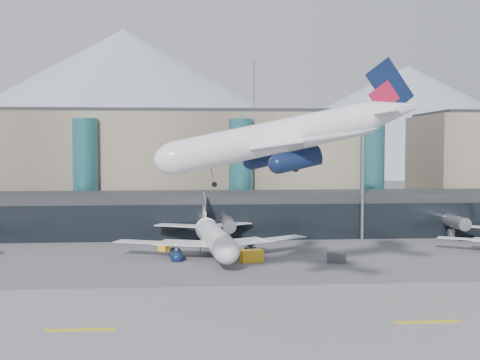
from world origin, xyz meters
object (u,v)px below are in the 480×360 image
(jet_parked_mid, at_px, (212,229))
(lightmast_mid, at_px, (363,175))
(veh_b, at_px, (164,247))
(veh_c, at_px, (336,258))
(veh_h, at_px, (252,256))
(hero_jet, at_px, (301,125))

(jet_parked_mid, bearing_deg, lightmast_mid, -71.43)
(veh_b, bearing_deg, veh_c, -92.29)
(veh_b, distance_m, veh_h, 20.90)
(jet_parked_mid, bearing_deg, hero_jet, -169.49)
(veh_b, distance_m, veh_c, 34.57)
(jet_parked_mid, bearing_deg, veh_b, 58.40)
(lightmast_mid, bearing_deg, hero_jet, -114.11)
(hero_jet, distance_m, jet_parked_mid, 42.07)
(veh_b, bearing_deg, lightmast_mid, -52.30)
(veh_c, bearing_deg, hero_jet, -96.47)
(hero_jet, bearing_deg, veh_b, 108.73)
(veh_h, bearing_deg, jet_parked_mid, 112.92)
(lightmast_mid, height_order, hero_jet, hero_jet)
(hero_jet, bearing_deg, lightmast_mid, 58.33)
(hero_jet, distance_m, veh_b, 50.71)
(hero_jet, bearing_deg, veh_c, 59.14)
(jet_parked_mid, distance_m, veh_h, 11.65)
(veh_c, bearing_deg, jet_parked_mid, 170.95)
(hero_jet, distance_m, veh_h, 35.56)
(lightmast_mid, relative_size, hero_jet, 0.67)
(hero_jet, distance_m, veh_c, 35.84)
(lightmast_mid, xyz_separation_m, veh_b, (-43.18, -10.92, -13.69))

